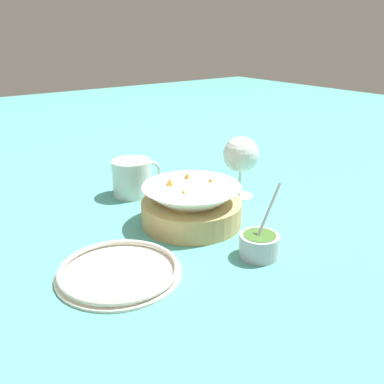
{
  "coord_description": "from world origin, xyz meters",
  "views": [
    {
      "loc": [
        -0.48,
        -0.67,
        0.38
      ],
      "look_at": [
        0.0,
        -0.03,
        0.07
      ],
      "focal_mm": 40.0,
      "sensor_mm": 36.0,
      "label": 1
    }
  ],
  "objects_px": {
    "food_basket": "(191,205)",
    "beer_mug": "(133,179)",
    "sauce_cup": "(259,244)",
    "side_plate": "(119,271)",
    "wine_glass": "(241,156)"
  },
  "relations": [
    {
      "from": "beer_mug",
      "to": "side_plate",
      "type": "bearing_deg",
      "value": -123.13
    },
    {
      "from": "food_basket",
      "to": "beer_mug",
      "type": "xyz_separation_m",
      "value": [
        -0.02,
        0.21,
        0.0
      ]
    },
    {
      "from": "sauce_cup",
      "to": "side_plate",
      "type": "height_order",
      "value": "sauce_cup"
    },
    {
      "from": "sauce_cup",
      "to": "side_plate",
      "type": "relative_size",
      "value": 0.63
    },
    {
      "from": "sauce_cup",
      "to": "beer_mug",
      "type": "xyz_separation_m",
      "value": [
        -0.03,
        0.4,
        0.02
      ]
    },
    {
      "from": "food_basket",
      "to": "wine_glass",
      "type": "bearing_deg",
      "value": 16.2
    },
    {
      "from": "sauce_cup",
      "to": "beer_mug",
      "type": "bearing_deg",
      "value": 94.23
    },
    {
      "from": "food_basket",
      "to": "sauce_cup",
      "type": "height_order",
      "value": "sauce_cup"
    },
    {
      "from": "wine_glass",
      "to": "beer_mug",
      "type": "relative_size",
      "value": 1.13
    },
    {
      "from": "wine_glass",
      "to": "beer_mug",
      "type": "distance_m",
      "value": 0.26
    },
    {
      "from": "wine_glass",
      "to": "side_plate",
      "type": "distance_m",
      "value": 0.43
    },
    {
      "from": "sauce_cup",
      "to": "wine_glass",
      "type": "distance_m",
      "value": 0.3
    },
    {
      "from": "sauce_cup",
      "to": "wine_glass",
      "type": "bearing_deg",
      "value": 54.04
    },
    {
      "from": "wine_glass",
      "to": "food_basket",
      "type": "bearing_deg",
      "value": -163.8
    },
    {
      "from": "food_basket",
      "to": "side_plate",
      "type": "distance_m",
      "value": 0.23
    }
  ]
}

